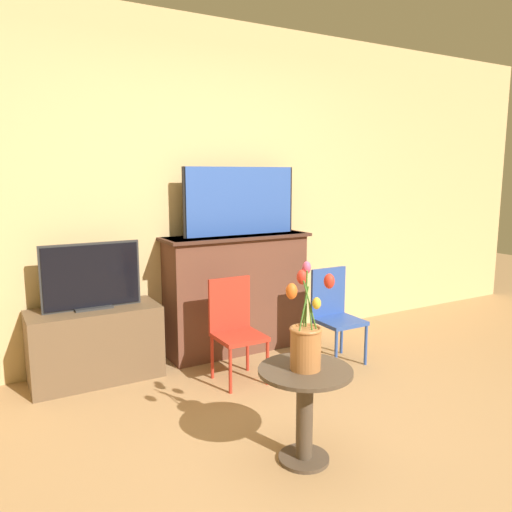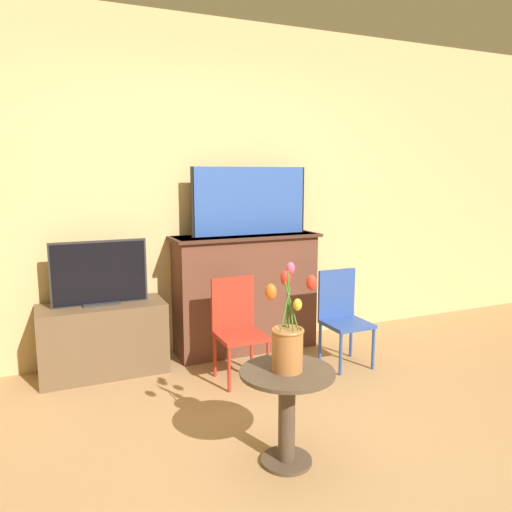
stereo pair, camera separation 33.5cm
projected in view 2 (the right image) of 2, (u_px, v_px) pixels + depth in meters
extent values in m
plane|color=#A87F51|center=(340.00, 485.00, 2.40)|extent=(14.00, 14.00, 0.00)
cube|color=tan|center=(201.00, 190.00, 4.10)|extent=(8.00, 0.06, 2.70)
cube|color=brown|center=(246.00, 293.00, 4.18)|extent=(1.18, 0.35, 0.98)
cube|color=#43271C|center=(246.00, 236.00, 4.09)|extent=(1.24, 0.39, 0.02)
cube|color=black|center=(250.00, 201.00, 4.08)|extent=(1.00, 0.02, 0.55)
cube|color=#2D51A8|center=(251.00, 201.00, 4.07)|extent=(0.96, 0.02, 0.55)
cube|color=brown|center=(103.00, 339.00, 3.71)|extent=(0.91, 0.40, 0.53)
cube|color=#2D2D2D|center=(101.00, 303.00, 3.66)|extent=(0.26, 0.12, 0.01)
cube|color=#2D2D2D|center=(99.00, 273.00, 3.63)|extent=(0.68, 0.02, 0.47)
cube|color=black|center=(100.00, 273.00, 3.62)|extent=(0.65, 0.02, 0.44)
cylinder|color=#B22D1E|center=(229.00, 370.00, 3.39)|extent=(0.02, 0.02, 0.32)
cylinder|color=#B22D1E|center=(268.00, 363.00, 3.51)|extent=(0.02, 0.02, 0.32)
cylinder|color=#B22D1E|center=(215.00, 356.00, 3.66)|extent=(0.02, 0.02, 0.32)
cylinder|color=#B22D1E|center=(252.00, 350.00, 3.77)|extent=(0.02, 0.02, 0.32)
cube|color=#B22D1E|center=(241.00, 336.00, 3.55)|extent=(0.33, 0.33, 0.03)
cube|color=#B22D1E|center=(233.00, 303.00, 3.66)|extent=(0.33, 0.02, 0.39)
cylinder|color=#2D4C99|center=(341.00, 355.00, 3.68)|extent=(0.02, 0.02, 0.32)
cylinder|color=#2D4C99|center=(373.00, 349.00, 3.80)|extent=(0.02, 0.02, 0.32)
cylinder|color=#2D4C99|center=(320.00, 342.00, 3.94)|extent=(0.02, 0.02, 0.32)
cylinder|color=#2D4C99|center=(351.00, 338.00, 4.06)|extent=(0.02, 0.02, 0.32)
cube|color=#2D4C99|center=(347.00, 324.00, 3.84)|extent=(0.33, 0.33, 0.03)
cube|color=#2D4C99|center=(337.00, 293.00, 3.94)|extent=(0.33, 0.02, 0.39)
cylinder|color=#4C3D2D|center=(286.00, 460.00, 2.59)|extent=(0.27, 0.27, 0.02)
cylinder|color=#4C3D2D|center=(287.00, 419.00, 2.55)|extent=(0.09, 0.09, 0.48)
cylinder|color=#4C3D2D|center=(287.00, 372.00, 2.51)|extent=(0.48, 0.48, 0.02)
cylinder|color=#AD6B38|center=(287.00, 351.00, 2.49)|extent=(0.16, 0.16, 0.21)
torus|color=#AD6B38|center=(288.00, 330.00, 2.47)|extent=(0.17, 0.17, 0.02)
cylinder|color=#477A2D|center=(287.00, 311.00, 2.48)|extent=(0.03, 0.06, 0.32)
ellipsoid|color=red|center=(286.00, 278.00, 2.51)|extent=(0.05, 0.05, 0.08)
cylinder|color=#477A2D|center=(293.00, 325.00, 2.45)|extent=(0.02, 0.03, 0.21)
ellipsoid|color=gold|center=(298.00, 305.00, 2.42)|extent=(0.04, 0.04, 0.06)
cylinder|color=#477A2D|center=(289.00, 307.00, 2.48)|extent=(0.05, 0.06, 0.37)
ellipsoid|color=#E0517A|center=(290.00, 268.00, 2.51)|extent=(0.05, 0.05, 0.06)
cylinder|color=#477A2D|center=(293.00, 313.00, 2.46)|extent=(0.09, 0.04, 0.32)
ellipsoid|color=red|center=(311.00, 283.00, 2.44)|extent=(0.05, 0.05, 0.08)
cylinder|color=#477A2D|center=(284.00, 317.00, 2.44)|extent=(0.09, 0.03, 0.29)
ellipsoid|color=orange|center=(271.00, 292.00, 2.37)|extent=(0.06, 0.06, 0.08)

